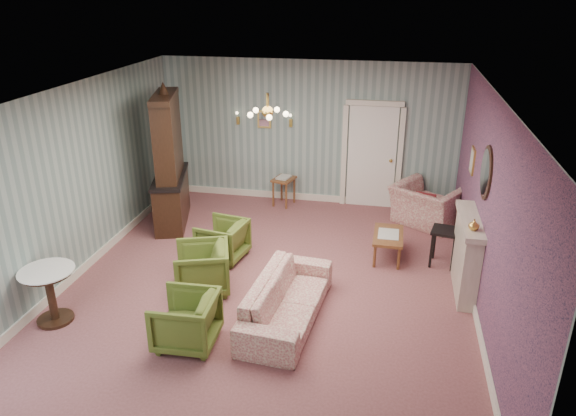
% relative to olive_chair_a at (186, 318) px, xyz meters
% --- Properties ---
extents(floor, '(7.00, 7.00, 0.00)m').
position_rel_olive_chair_a_xyz_m(floor, '(0.70, 1.66, -0.38)').
color(floor, '#8D5254').
rests_on(floor, ground).
extents(ceiling, '(7.00, 7.00, 0.00)m').
position_rel_olive_chair_a_xyz_m(ceiling, '(0.70, 1.66, 2.52)').
color(ceiling, white).
rests_on(ceiling, ground).
extents(wall_back, '(6.00, 0.00, 6.00)m').
position_rel_olive_chair_a_xyz_m(wall_back, '(0.70, 5.16, 1.07)').
color(wall_back, slate).
rests_on(wall_back, ground).
extents(wall_front, '(6.00, 0.00, 6.00)m').
position_rel_olive_chair_a_xyz_m(wall_front, '(0.70, -1.84, 1.07)').
color(wall_front, slate).
rests_on(wall_front, ground).
extents(wall_left, '(0.00, 7.00, 7.00)m').
position_rel_olive_chair_a_xyz_m(wall_left, '(-2.30, 1.66, 1.07)').
color(wall_left, slate).
rests_on(wall_left, ground).
extents(wall_right, '(0.00, 7.00, 7.00)m').
position_rel_olive_chair_a_xyz_m(wall_right, '(3.70, 1.66, 1.07)').
color(wall_right, slate).
rests_on(wall_right, ground).
extents(wall_right_floral, '(0.00, 7.00, 7.00)m').
position_rel_olive_chair_a_xyz_m(wall_right_floral, '(3.68, 1.66, 1.07)').
color(wall_right_floral, '#B45A77').
rests_on(wall_right_floral, ground).
extents(door, '(1.12, 0.12, 2.16)m').
position_rel_olive_chair_a_xyz_m(door, '(2.00, 5.12, 0.70)').
color(door, white).
rests_on(door, floor).
extents(olive_chair_a, '(0.72, 0.76, 0.76)m').
position_rel_olive_chair_a_xyz_m(olive_chair_a, '(0.00, 0.00, 0.00)').
color(olive_chair_a, '#546724').
rests_on(olive_chair_a, floor).
extents(olive_chair_b, '(0.93, 0.96, 0.79)m').
position_rel_olive_chair_a_xyz_m(olive_chair_b, '(-0.24, 1.29, 0.01)').
color(olive_chair_b, '#546724').
rests_on(olive_chair_b, floor).
extents(olive_chair_c, '(0.78, 0.82, 0.73)m').
position_rel_olive_chair_a_xyz_m(olive_chair_c, '(-0.26, 2.31, -0.02)').
color(olive_chair_c, '#546724').
rests_on(olive_chair_c, floor).
extents(sofa_chintz, '(0.79, 2.13, 0.81)m').
position_rel_olive_chair_a_xyz_m(sofa_chintz, '(1.13, 0.79, 0.03)').
color(sofa_chintz, '#9F4048').
rests_on(sofa_chintz, floor).
extents(wingback_chair, '(1.40, 1.27, 1.02)m').
position_rel_olive_chair_a_xyz_m(wingback_chair, '(3.11, 4.40, 0.13)').
color(wingback_chair, '#9F4048').
rests_on(wingback_chair, floor).
extents(dresser, '(0.95, 1.65, 2.61)m').
position_rel_olive_chair_a_xyz_m(dresser, '(-1.64, 3.53, 0.92)').
color(dresser, black).
rests_on(dresser, floor).
extents(fireplace, '(0.30, 1.40, 1.16)m').
position_rel_olive_chair_a_xyz_m(fireplace, '(3.56, 2.06, 0.20)').
color(fireplace, beige).
rests_on(fireplace, floor).
extents(mantel_vase, '(0.15, 0.15, 0.15)m').
position_rel_olive_chair_a_xyz_m(mantel_vase, '(3.54, 1.66, 0.85)').
color(mantel_vase, gold).
rests_on(mantel_vase, fireplace).
extents(oval_mirror, '(0.04, 0.76, 0.84)m').
position_rel_olive_chair_a_xyz_m(oval_mirror, '(3.66, 2.06, 1.47)').
color(oval_mirror, white).
rests_on(oval_mirror, wall_right).
extents(framed_print, '(0.04, 0.34, 0.42)m').
position_rel_olive_chair_a_xyz_m(framed_print, '(3.67, 3.41, 1.22)').
color(framed_print, gold).
rests_on(framed_print, wall_right).
extents(coffee_table, '(0.48, 0.86, 0.44)m').
position_rel_olive_chair_a_xyz_m(coffee_table, '(2.43, 2.84, -0.16)').
color(coffee_table, brown).
rests_on(coffee_table, floor).
extents(side_table_black, '(0.50, 0.50, 0.63)m').
position_rel_olive_chair_a_xyz_m(side_table_black, '(3.31, 2.77, -0.07)').
color(side_table_black, black).
rests_on(side_table_black, floor).
extents(pedestal_table, '(0.76, 0.76, 0.79)m').
position_rel_olive_chair_a_xyz_m(pedestal_table, '(-1.95, 0.13, 0.01)').
color(pedestal_table, black).
rests_on(pedestal_table, floor).
extents(nesting_table, '(0.49, 0.56, 0.63)m').
position_rel_olive_chair_a_xyz_m(nesting_table, '(0.26, 4.81, -0.07)').
color(nesting_table, brown).
rests_on(nesting_table, floor).
extents(gilt_mirror_back, '(0.28, 0.06, 0.36)m').
position_rel_olive_chair_a_xyz_m(gilt_mirror_back, '(-0.20, 5.12, 1.32)').
color(gilt_mirror_back, gold).
rests_on(gilt_mirror_back, wall_back).
extents(sconce_left, '(0.16, 0.12, 0.30)m').
position_rel_olive_chair_a_xyz_m(sconce_left, '(-0.75, 5.10, 1.32)').
color(sconce_left, gold).
rests_on(sconce_left, wall_back).
extents(sconce_right, '(0.16, 0.12, 0.30)m').
position_rel_olive_chair_a_xyz_m(sconce_right, '(0.35, 5.10, 1.32)').
color(sconce_right, gold).
rests_on(sconce_right, wall_back).
extents(chandelier, '(0.56, 0.56, 0.36)m').
position_rel_olive_chair_a_xyz_m(chandelier, '(0.70, 1.66, 2.25)').
color(chandelier, gold).
rests_on(chandelier, ceiling).
extents(burgundy_cushion, '(0.41, 0.28, 0.39)m').
position_rel_olive_chair_a_xyz_m(burgundy_cushion, '(3.06, 4.25, 0.10)').
color(burgundy_cushion, maroon).
rests_on(burgundy_cushion, wingback_chair).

